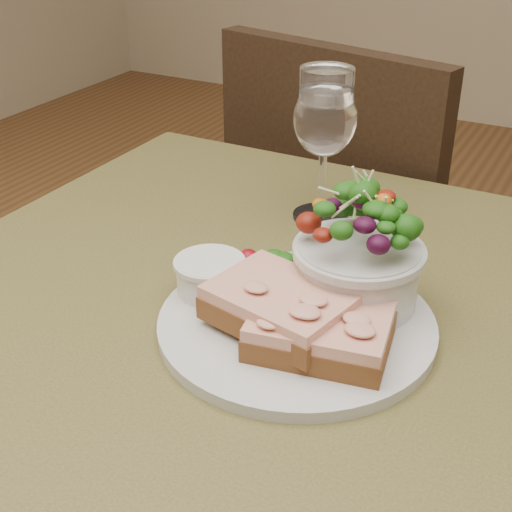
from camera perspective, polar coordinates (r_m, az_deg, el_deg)
The scene contains 9 objects.
cafe_table at distance 0.78m, azimuth 1.19°, elevation -10.78°, with size 0.80×0.80×0.75m.
chair_far at distance 1.51m, azimuth 8.66°, elevation -5.66°, with size 0.50×0.50×0.90m.
dinner_plate at distance 0.69m, azimuth 3.26°, elevation -5.44°, with size 0.27×0.27×0.01m, color silver.
sandwich_front at distance 0.64m, azimuth 5.16°, elevation -5.99°, with size 0.14×0.11×0.03m.
sandwich_back at distance 0.66m, azimuth 2.05°, elevation -3.95°, with size 0.15×0.12×0.03m.
ramekin at distance 0.72m, azimuth -3.71°, elevation -1.47°, with size 0.07×0.07×0.04m.
salad_bowl at distance 0.69m, azimuth 8.26°, elevation 0.63°, with size 0.12×0.12×0.13m.
garnish at distance 0.76m, azimuth 0.25°, elevation -0.39°, with size 0.05×0.04×0.02m.
wine_glass at distance 0.86m, azimuth 5.53°, elevation 10.52°, with size 0.08×0.08×0.18m.
Camera 1 is at (0.27, -0.53, 1.15)m, focal length 50.00 mm.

